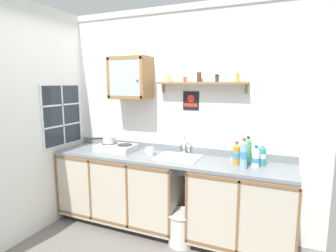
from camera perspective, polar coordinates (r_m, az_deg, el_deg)
floor at (r=3.23m, az=-2.74°, el=-23.65°), size 5.79×5.79×0.00m
back_wall at (r=3.31m, az=1.66°, el=1.68°), size 3.39×0.07×2.63m
side_wall_left at (r=3.40m, az=-27.47°, el=0.73°), size 0.05×3.38×2.63m
lower_cabinet_run at (r=3.53m, az=-9.76°, el=-12.69°), size 1.56×0.57×0.88m
lower_cabinet_run_right at (r=3.06m, az=15.23°, el=-16.43°), size 1.05×0.57×0.88m
countertop at (r=3.11m, az=-0.44°, el=-6.79°), size 2.75×0.59×0.03m
backsplash at (r=3.34m, az=1.42°, el=-4.72°), size 2.75×0.02×0.08m
sink at (r=3.10m, az=2.25°, el=-7.10°), size 0.48×0.45×0.44m
hot_plate_stove at (r=3.45m, az=-10.84°, el=-4.47°), size 0.47×0.31×0.08m
saucepan at (r=3.51m, az=-12.32°, el=-2.83°), size 0.32×0.24×0.08m
bottle_soda_green_0 at (r=2.94m, az=16.39°, el=-5.04°), size 0.07×0.07×0.29m
bottle_water_blue_1 at (r=2.76m, az=15.57°, el=-5.79°), size 0.07×0.07×0.31m
bottle_opaque_white_2 at (r=2.86m, az=17.91°, el=-6.36°), size 0.08×0.08×0.22m
bottle_juice_amber_3 at (r=2.88m, az=14.14°, el=-5.75°), size 0.08×0.08×0.24m
bottle_water_clear_4 at (r=2.98m, az=13.73°, el=-5.12°), size 0.07×0.07×0.26m
bottle_detergent_teal_5 at (r=2.94m, az=19.14°, el=-5.83°), size 0.08×0.08×0.23m
mug at (r=3.18m, az=-3.82°, el=-5.31°), size 0.13×0.09×0.09m
wall_cabinet at (r=3.36m, az=-7.89°, el=9.94°), size 0.50×0.31×0.51m
spice_shelf at (r=3.08m, az=6.97°, el=9.11°), size 1.03×0.14×0.23m
warning_sign at (r=3.19m, az=4.84°, el=5.27°), size 0.19×0.01×0.22m
window at (r=3.71m, az=-21.30°, el=2.15°), size 0.03×0.65×0.79m
trash_bin at (r=3.15m, az=2.76°, el=-20.46°), size 0.31×0.31×0.37m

